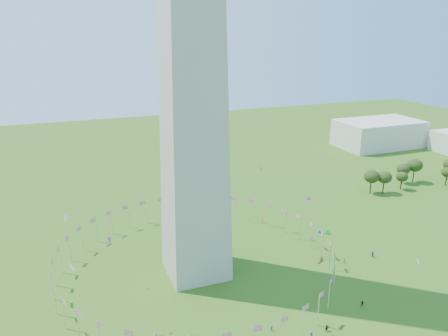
# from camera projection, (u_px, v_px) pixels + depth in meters

# --- Properties ---
(flag_ring) EXTENTS (80.24, 80.24, 9.00)m
(flag_ring) POSITION_uv_depth(u_px,v_px,m) (196.00, 258.00, 129.46)
(flag_ring) COLOR silver
(flag_ring) RESTS_ON ground
(gov_building_east_a) EXTENTS (50.00, 30.00, 16.00)m
(gov_building_east_a) POSITION_uv_depth(u_px,v_px,m) (379.00, 133.00, 268.85)
(gov_building_east_a) COLOR beige
(gov_building_east_a) RESTS_ON ground
(kites_aloft) EXTENTS (95.76, 61.34, 29.06)m
(kites_aloft) POSITION_uv_depth(u_px,v_px,m) (283.00, 242.00, 107.73)
(kites_aloft) COLOR green
(kites_aloft) RESTS_ON ground
(tree_line_east) EXTENTS (53.80, 15.39, 11.22)m
(tree_line_east) POSITION_uv_depth(u_px,v_px,m) (409.00, 176.00, 200.22)
(tree_line_east) COLOR #2F4517
(tree_line_east) RESTS_ON ground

